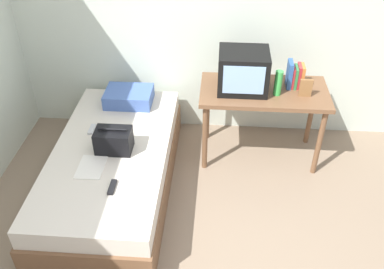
{
  "coord_description": "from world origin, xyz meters",
  "views": [
    {
      "loc": [
        0.07,
        -1.85,
        2.68
      ],
      "look_at": [
        -0.14,
        0.95,
        0.6
      ],
      "focal_mm": 39.25,
      "sensor_mm": 36.0,
      "label": 1
    }
  ],
  "objects_px": {
    "magazine": "(91,167)",
    "bed": "(114,168)",
    "picture_frame": "(306,88)",
    "remote_silver": "(92,129)",
    "pillow": "(129,97)",
    "book_row": "(295,76)",
    "remote_dark": "(112,187)",
    "desk": "(263,99)",
    "tv": "(243,71)",
    "handbag": "(114,140)",
    "water_bottle": "(278,83)"
  },
  "relations": [
    {
      "from": "bed",
      "to": "remote_silver",
      "type": "distance_m",
      "value": 0.41
    },
    {
      "from": "tv",
      "to": "remote_dark",
      "type": "height_order",
      "value": "tv"
    },
    {
      "from": "magazine",
      "to": "tv",
      "type": "bearing_deg",
      "value": 35.25
    },
    {
      "from": "book_row",
      "to": "remote_silver",
      "type": "height_order",
      "value": "book_row"
    },
    {
      "from": "picture_frame",
      "to": "remote_silver",
      "type": "bearing_deg",
      "value": -172.23
    },
    {
      "from": "bed",
      "to": "remote_dark",
      "type": "xyz_separation_m",
      "value": [
        0.13,
        -0.48,
        0.24
      ]
    },
    {
      "from": "magazine",
      "to": "remote_dark",
      "type": "relative_size",
      "value": 1.86
    },
    {
      "from": "magazine",
      "to": "remote_silver",
      "type": "bearing_deg",
      "value": 104.37
    },
    {
      "from": "tv",
      "to": "remote_silver",
      "type": "relative_size",
      "value": 3.06
    },
    {
      "from": "desk",
      "to": "remote_dark",
      "type": "bearing_deg",
      "value": -138.07
    },
    {
      "from": "pillow",
      "to": "handbag",
      "type": "distance_m",
      "value": 0.76
    },
    {
      "from": "book_row",
      "to": "pillow",
      "type": "relative_size",
      "value": 0.54
    },
    {
      "from": "handbag",
      "to": "remote_silver",
      "type": "distance_m",
      "value": 0.39
    },
    {
      "from": "remote_dark",
      "to": "remote_silver",
      "type": "height_order",
      "value": "same"
    },
    {
      "from": "book_row",
      "to": "picture_frame",
      "type": "distance_m",
      "value": 0.19
    },
    {
      "from": "picture_frame",
      "to": "remote_dark",
      "type": "relative_size",
      "value": 1.05
    },
    {
      "from": "tv",
      "to": "pillow",
      "type": "xyz_separation_m",
      "value": [
        -1.09,
        0.14,
        -0.4
      ]
    },
    {
      "from": "water_bottle",
      "to": "pillow",
      "type": "distance_m",
      "value": 1.45
    },
    {
      "from": "book_row",
      "to": "remote_dark",
      "type": "distance_m",
      "value": 1.89
    },
    {
      "from": "desk",
      "to": "pillow",
      "type": "distance_m",
      "value": 1.31
    },
    {
      "from": "bed",
      "to": "desk",
      "type": "relative_size",
      "value": 1.72
    },
    {
      "from": "water_bottle",
      "to": "remote_silver",
      "type": "xyz_separation_m",
      "value": [
        -1.64,
        -0.27,
        -0.4
      ]
    },
    {
      "from": "desk",
      "to": "magazine",
      "type": "relative_size",
      "value": 4.0
    },
    {
      "from": "magazine",
      "to": "bed",
      "type": "bearing_deg",
      "value": 69.5
    },
    {
      "from": "magazine",
      "to": "water_bottle",
      "type": "bearing_deg",
      "value": 26.96
    },
    {
      "from": "picture_frame",
      "to": "remote_silver",
      "type": "distance_m",
      "value": 1.94
    },
    {
      "from": "desk",
      "to": "tv",
      "type": "height_order",
      "value": "tv"
    },
    {
      "from": "desk",
      "to": "picture_frame",
      "type": "distance_m",
      "value": 0.4
    },
    {
      "from": "picture_frame",
      "to": "remote_dark",
      "type": "height_order",
      "value": "picture_frame"
    },
    {
      "from": "desk",
      "to": "water_bottle",
      "type": "bearing_deg",
      "value": -34.46
    },
    {
      "from": "magazine",
      "to": "pillow",
      "type": "bearing_deg",
      "value": 83.2
    },
    {
      "from": "handbag",
      "to": "remote_dark",
      "type": "xyz_separation_m",
      "value": [
        0.08,
        -0.46,
        -0.09
      ]
    },
    {
      "from": "picture_frame",
      "to": "remote_silver",
      "type": "relative_size",
      "value": 1.14
    },
    {
      "from": "book_row",
      "to": "picture_frame",
      "type": "xyz_separation_m",
      "value": [
        0.08,
        -0.17,
        -0.03
      ]
    },
    {
      "from": "magazine",
      "to": "handbag",
      "type": "bearing_deg",
      "value": 59.44
    },
    {
      "from": "tv",
      "to": "pillow",
      "type": "bearing_deg",
      "value": 172.64
    },
    {
      "from": "picture_frame",
      "to": "pillow",
      "type": "bearing_deg",
      "value": 171.92
    },
    {
      "from": "pillow",
      "to": "remote_dark",
      "type": "distance_m",
      "value": 1.22
    },
    {
      "from": "water_bottle",
      "to": "magazine",
      "type": "xyz_separation_m",
      "value": [
        -1.52,
        -0.77,
        -0.4
      ]
    },
    {
      "from": "picture_frame",
      "to": "book_row",
      "type": "bearing_deg",
      "value": 115.28
    },
    {
      "from": "bed",
      "to": "remote_silver",
      "type": "xyz_separation_m",
      "value": [
        -0.23,
        0.24,
        0.24
      ]
    },
    {
      "from": "tv",
      "to": "book_row",
      "type": "height_order",
      "value": "tv"
    },
    {
      "from": "pillow",
      "to": "handbag",
      "type": "relative_size",
      "value": 1.52
    },
    {
      "from": "book_row",
      "to": "magazine",
      "type": "distance_m",
      "value": 1.96
    },
    {
      "from": "water_bottle",
      "to": "remote_dark",
      "type": "xyz_separation_m",
      "value": [
        -1.29,
        -0.99,
        -0.4
      ]
    },
    {
      "from": "handbag",
      "to": "bed",
      "type": "bearing_deg",
      "value": 153.66
    },
    {
      "from": "pillow",
      "to": "bed",
      "type": "bearing_deg",
      "value": -91.64
    },
    {
      "from": "bed",
      "to": "tv",
      "type": "xyz_separation_m",
      "value": [
        1.11,
        0.59,
        0.7
      ]
    },
    {
      "from": "book_row",
      "to": "remote_silver",
      "type": "bearing_deg",
      "value": -166.84
    },
    {
      "from": "bed",
      "to": "picture_frame",
      "type": "height_order",
      "value": "picture_frame"
    }
  ]
}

